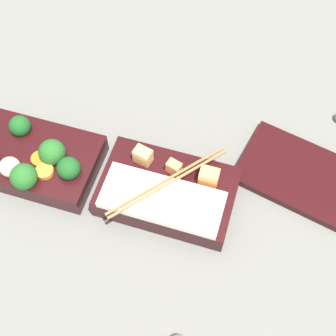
# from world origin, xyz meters

# --- Properties ---
(ground_plane) EXTENTS (3.00, 3.00, 0.00)m
(ground_plane) POSITION_xyz_m (0.00, 0.00, 0.00)
(ground_plane) COLOR slate
(bento_tray_vegetable) EXTENTS (0.21, 0.14, 0.07)m
(bento_tray_vegetable) POSITION_xyz_m (-0.10, 0.00, 0.03)
(bento_tray_vegetable) COLOR black
(bento_tray_vegetable) RESTS_ON ground_plane
(bento_tray_rice) EXTENTS (0.21, 0.17, 0.07)m
(bento_tray_rice) POSITION_xyz_m (0.13, 0.01, 0.02)
(bento_tray_rice) COLOR black
(bento_tray_rice) RESTS_ON ground_plane
(bento_lid) EXTENTS (0.23, 0.17, 0.01)m
(bento_lid) POSITION_xyz_m (0.34, 0.11, 0.01)
(bento_lid) COLOR black
(bento_lid) RESTS_ON ground_plane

